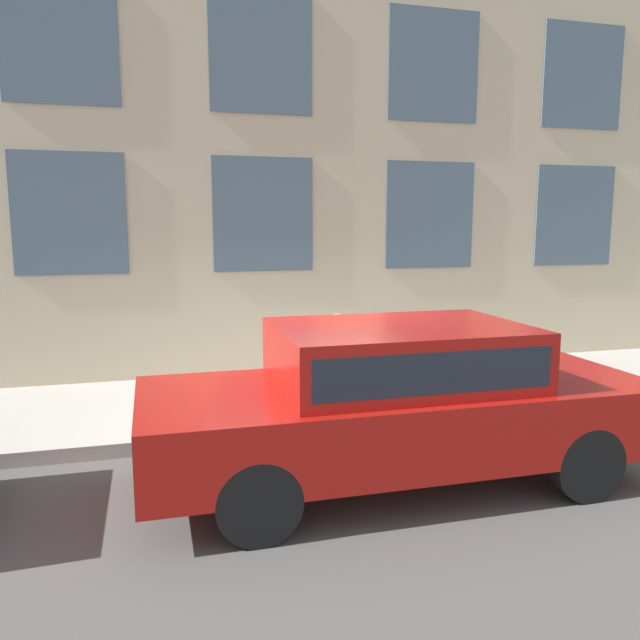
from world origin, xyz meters
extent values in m
plane|color=#514F4C|center=(0.00, 0.00, 0.00)|extent=(80.00, 80.00, 0.00)
cube|color=#B2ADA3|center=(1.56, 0.00, 0.09)|extent=(3.11, 60.00, 0.18)
cube|color=#C6B793|center=(3.26, 0.00, 5.60)|extent=(0.30, 40.00, 11.20)
cube|color=#4C6070|center=(3.09, -6.09, 2.89)|extent=(0.03, 1.69, 1.90)
cube|color=#4C6070|center=(3.09, -3.05, 2.89)|extent=(0.03, 1.69, 1.90)
cube|color=#4C6070|center=(3.09, 0.00, 2.89)|extent=(0.03, 1.69, 1.90)
cube|color=#4C6070|center=(3.09, 3.05, 2.89)|extent=(0.03, 1.69, 1.90)
cube|color=#4C6070|center=(3.09, -6.09, 5.47)|extent=(0.03, 1.69, 1.90)
cube|color=#4C6070|center=(3.09, -3.05, 5.47)|extent=(0.03, 1.69, 1.90)
cube|color=#4C6070|center=(3.09, 0.00, 5.47)|extent=(0.03, 1.69, 1.90)
cube|color=#4C6070|center=(3.09, 3.05, 5.47)|extent=(0.03, 1.69, 1.90)
cylinder|color=gray|center=(0.43, -0.01, 0.20)|extent=(0.31, 0.31, 0.04)
cylinder|color=gray|center=(0.43, -0.01, 0.47)|extent=(0.23, 0.23, 0.59)
sphere|color=slate|center=(0.43, -0.01, 0.76)|extent=(0.24, 0.24, 0.24)
cylinder|color=black|center=(0.43, -0.01, 0.84)|extent=(0.08, 0.08, 0.10)
cylinder|color=gray|center=(0.43, -0.18, 0.54)|extent=(0.09, 0.10, 0.09)
cylinder|color=gray|center=(0.43, 0.15, 0.54)|extent=(0.09, 0.10, 0.09)
cylinder|color=#726651|center=(0.50, -0.54, 0.51)|extent=(0.10, 0.10, 0.65)
cylinder|color=#726651|center=(0.63, -0.54, 0.51)|extent=(0.10, 0.10, 0.65)
cube|color=#72288C|center=(0.56, -0.54, 1.08)|extent=(0.18, 0.12, 0.49)
cylinder|color=#72288C|center=(0.44, -0.54, 1.09)|extent=(0.08, 0.08, 0.47)
cylinder|color=#72288C|center=(0.69, -0.54, 1.09)|extent=(0.08, 0.08, 0.47)
sphere|color=tan|center=(0.56, -0.54, 1.43)|extent=(0.22, 0.22, 0.22)
cylinder|color=black|center=(-2.38, 1.06, 0.38)|extent=(0.24, 0.76, 0.76)
cylinder|color=black|center=(-0.59, 1.06, 0.38)|extent=(0.24, 0.76, 0.76)
cylinder|color=black|center=(-2.38, -2.24, 0.38)|extent=(0.24, 0.76, 0.76)
cylinder|color=black|center=(-0.59, -2.24, 0.38)|extent=(0.24, 0.76, 0.76)
cube|color=#A5140F|center=(-1.49, -0.59, 0.73)|extent=(2.03, 5.31, 0.71)
cube|color=#A5140F|center=(-1.49, -0.59, 1.40)|extent=(1.79, 2.55, 0.61)
cube|color=#1E232D|center=(-1.49, -0.59, 1.40)|extent=(1.80, 2.35, 0.39)
camera|label=1|loc=(-7.38, 1.88, 2.73)|focal=35.00mm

